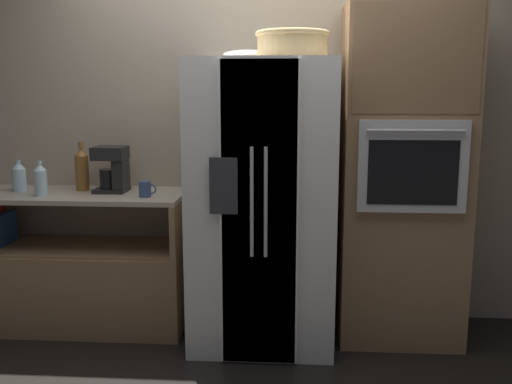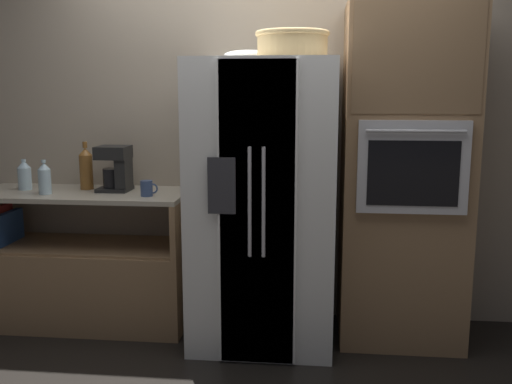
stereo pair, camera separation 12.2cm
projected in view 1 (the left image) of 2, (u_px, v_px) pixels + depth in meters
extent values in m
plane|color=black|center=(250.00, 341.00, 3.58)|extent=(20.00, 20.00, 0.00)
cube|color=tan|center=(256.00, 114.00, 3.84)|extent=(12.00, 0.06, 2.80)
cube|color=#93704C|center=(83.00, 286.00, 3.81)|extent=(1.40, 0.56, 0.53)
cube|color=#93704C|center=(80.00, 247.00, 3.76)|extent=(1.34, 0.52, 0.02)
cube|color=#93704C|center=(181.00, 224.00, 3.69)|extent=(0.04, 0.56, 0.34)
cube|color=#ADA38E|center=(77.00, 195.00, 3.70)|extent=(1.40, 0.56, 0.03)
cube|color=#284C8E|center=(2.00, 230.00, 3.75)|extent=(0.04, 0.33, 0.21)
cube|color=white|center=(263.00, 203.00, 3.52)|extent=(0.86, 0.77, 1.74)
cube|color=white|center=(258.00, 217.00, 3.13)|extent=(0.42, 0.02, 1.70)
cube|color=white|center=(260.00, 217.00, 3.13)|extent=(0.42, 0.02, 1.70)
cylinder|color=#B2B2B7|center=(252.00, 202.00, 3.09)|extent=(0.02, 0.02, 0.61)
cylinder|color=#B2B2B7|center=(266.00, 203.00, 3.09)|extent=(0.02, 0.02, 0.61)
cube|color=#2D2D33|center=(223.00, 186.00, 3.10)|extent=(0.15, 0.01, 0.31)
cube|color=#93704C|center=(402.00, 176.00, 3.52)|extent=(0.74, 0.58, 2.07)
cube|color=silver|center=(412.00, 167.00, 3.20)|extent=(0.61, 0.04, 0.52)
cube|color=black|center=(413.00, 173.00, 3.19)|extent=(0.50, 0.01, 0.37)
cylinder|color=#B2B2B7|center=(416.00, 131.00, 3.13)|extent=(0.54, 0.02, 0.02)
cube|color=olive|center=(417.00, 58.00, 3.11)|extent=(0.70, 0.01, 0.60)
cylinder|color=tan|center=(292.00, 46.00, 3.25)|extent=(0.40, 0.40, 0.13)
torus|color=tan|center=(292.00, 34.00, 3.24)|extent=(0.42, 0.42, 0.03)
ellipsoid|color=white|center=(248.00, 55.00, 3.45)|extent=(0.31, 0.31, 0.06)
cylinder|color=brown|center=(82.00, 173.00, 3.78)|extent=(0.09, 0.09, 0.23)
cone|color=brown|center=(81.00, 152.00, 3.75)|extent=(0.09, 0.09, 0.05)
cylinder|color=brown|center=(81.00, 145.00, 3.74)|extent=(0.03, 0.03, 0.04)
cylinder|color=silver|center=(19.00, 180.00, 3.75)|extent=(0.09, 0.09, 0.15)
cone|color=silver|center=(18.00, 165.00, 3.73)|extent=(0.09, 0.09, 0.05)
cylinder|color=silver|center=(18.00, 162.00, 3.73)|extent=(0.03, 0.03, 0.02)
cylinder|color=silver|center=(41.00, 183.00, 3.59)|extent=(0.08, 0.08, 0.16)
cone|color=silver|center=(40.00, 167.00, 3.57)|extent=(0.08, 0.08, 0.04)
cylinder|color=silver|center=(39.00, 162.00, 3.57)|extent=(0.03, 0.03, 0.02)
cylinder|color=#384C7A|center=(145.00, 189.00, 3.55)|extent=(0.08, 0.08, 0.10)
torus|color=#384C7A|center=(151.00, 189.00, 3.55)|extent=(0.07, 0.01, 0.07)
cube|color=black|center=(112.00, 190.00, 3.73)|extent=(0.20, 0.20, 0.02)
cylinder|color=black|center=(109.00, 179.00, 3.72)|extent=(0.12, 0.12, 0.12)
cube|color=black|center=(121.00, 169.00, 3.71)|extent=(0.07, 0.17, 0.30)
cube|color=black|center=(110.00, 153.00, 3.69)|extent=(0.20, 0.20, 0.08)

